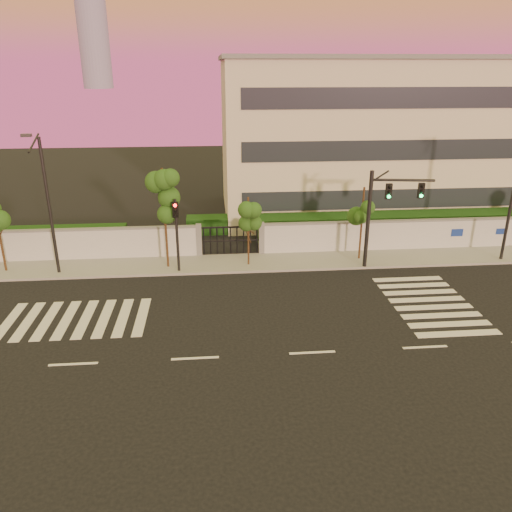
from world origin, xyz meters
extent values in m
plane|color=black|center=(0.00, 0.00, 0.00)|extent=(120.00, 120.00, 0.00)
cube|color=gray|center=(0.00, 10.50, 0.07)|extent=(60.00, 3.00, 0.15)
cube|color=#B7B9BF|center=(14.50, 12.00, 1.00)|extent=(31.00, 0.30, 2.00)
cube|color=slate|center=(14.50, 12.00, 2.06)|extent=(31.00, 0.36, 0.12)
cube|color=slate|center=(-5.00, 12.00, 1.10)|extent=(0.35, 0.35, 2.20)
cube|color=slate|center=(-1.00, 12.00, 1.10)|extent=(0.35, 0.35, 2.20)
cube|color=#123610|center=(9.00, 14.50, 0.90)|extent=(20.00, 2.00, 1.80)
cube|color=#123610|center=(-16.00, 14.50, 0.70)|extent=(12.00, 1.80, 1.40)
cube|color=#123610|center=(-3.00, 17.00, 0.60)|extent=(6.00, 1.50, 1.20)
cube|color=beige|center=(9.00, 22.00, 6.00)|extent=(24.00, 12.00, 12.00)
cube|color=#262D38|center=(9.00, 15.98, 2.50)|extent=(22.00, 0.08, 1.40)
cube|color=#262D38|center=(9.00, 15.98, 6.00)|extent=(22.00, 0.08, 1.40)
cube|color=#262D38|center=(9.00, 15.98, 9.50)|extent=(22.00, 0.08, 1.40)
cube|color=slate|center=(9.00, 22.00, 12.10)|extent=(24.40, 12.40, 0.30)
cube|color=silver|center=(-14.00, 4.00, 0.01)|extent=(0.50, 4.00, 0.02)
cube|color=silver|center=(-13.10, 4.00, 0.01)|extent=(0.50, 4.00, 0.02)
cube|color=silver|center=(-12.20, 4.00, 0.01)|extent=(0.50, 4.00, 0.02)
cube|color=silver|center=(-11.30, 4.00, 0.01)|extent=(0.50, 4.00, 0.02)
cube|color=silver|center=(-10.40, 4.00, 0.01)|extent=(0.50, 4.00, 0.02)
cube|color=silver|center=(-9.50, 4.00, 0.01)|extent=(0.50, 4.00, 0.02)
cube|color=silver|center=(-8.60, 4.00, 0.01)|extent=(0.50, 4.00, 0.02)
cube|color=silver|center=(-7.70, 4.00, 0.01)|extent=(0.50, 4.00, 0.02)
cube|color=silver|center=(7.00, 1.00, 0.01)|extent=(4.00, 0.50, 0.02)
cube|color=silver|center=(7.00, 1.90, 0.01)|extent=(4.00, 0.50, 0.02)
cube|color=silver|center=(7.00, 2.80, 0.01)|extent=(4.00, 0.50, 0.02)
cube|color=silver|center=(7.00, 3.70, 0.01)|extent=(4.00, 0.50, 0.02)
cube|color=silver|center=(7.00, 4.60, 0.01)|extent=(4.00, 0.50, 0.02)
cube|color=silver|center=(7.00, 5.50, 0.01)|extent=(4.00, 0.50, 0.02)
cube|color=silver|center=(7.00, 6.40, 0.01)|extent=(4.00, 0.50, 0.02)
cube|color=silver|center=(7.00, 7.30, 0.01)|extent=(4.00, 0.50, 0.02)
cube|color=silver|center=(-10.00, 0.00, 0.01)|extent=(2.00, 0.15, 0.01)
cube|color=silver|center=(-5.00, 0.00, 0.01)|extent=(2.00, 0.15, 0.01)
cube|color=silver|center=(0.00, 0.00, 0.01)|extent=(2.00, 0.15, 0.01)
cube|color=silver|center=(5.00, 0.00, 0.01)|extent=(2.00, 0.15, 0.01)
cylinder|color=#382314|center=(-16.42, 10.39, 2.14)|extent=(0.13, 0.13, 4.28)
sphere|color=#184112|center=(-16.05, 10.60, 2.78)|extent=(0.89, 0.89, 0.89)
cylinder|color=#382314|center=(-6.86, 10.17, 3.06)|extent=(0.13, 0.13, 6.13)
sphere|color=#184112|center=(-6.86, 10.17, 4.90)|extent=(1.20, 1.20, 1.20)
sphere|color=#184112|center=(-6.48, 10.39, 3.98)|extent=(0.92, 0.92, 0.92)
sphere|color=#184112|center=(-7.19, 10.01, 4.29)|extent=(0.87, 0.87, 0.87)
cylinder|color=#382314|center=(-1.98, 10.09, 2.18)|extent=(0.11, 0.11, 4.36)
sphere|color=#184112|center=(-1.98, 10.09, 3.49)|extent=(1.05, 1.05, 1.05)
sphere|color=#184112|center=(-1.65, 10.28, 2.84)|extent=(0.80, 0.80, 0.80)
sphere|color=#184112|center=(-2.27, 9.94, 3.05)|extent=(0.76, 0.76, 0.76)
cylinder|color=#382314|center=(5.04, 10.47, 2.36)|extent=(0.12, 0.12, 4.72)
sphere|color=#184112|center=(5.04, 10.47, 3.77)|extent=(1.11, 1.11, 1.11)
sphere|color=#184112|center=(5.39, 10.67, 3.07)|extent=(0.85, 0.85, 0.85)
sphere|color=#184112|center=(4.73, 10.31, 3.30)|extent=(0.81, 0.81, 0.81)
cylinder|color=black|center=(5.00, 9.16, 2.98)|extent=(0.23, 0.23, 5.97)
cylinder|color=black|center=(6.83, 9.16, 5.39)|extent=(3.64, 0.67, 0.15)
cube|color=black|center=(6.06, 9.11, 4.76)|extent=(0.34, 0.17, 0.87)
sphere|color=#0CF259|center=(6.06, 9.00, 4.49)|extent=(0.19, 0.19, 0.19)
cube|color=black|center=(7.98, 9.11, 4.76)|extent=(0.34, 0.17, 0.87)
sphere|color=#0CF259|center=(7.98, 9.00, 4.49)|extent=(0.19, 0.19, 0.19)
cylinder|color=black|center=(-6.17, 9.46, 2.24)|extent=(0.16, 0.16, 4.49)
cube|color=black|center=(-6.17, 9.41, 3.89)|extent=(0.35, 0.18, 0.90)
sphere|color=red|center=(-6.17, 9.30, 4.17)|extent=(0.20, 0.20, 0.20)
cylinder|color=black|center=(-13.21, 9.84, 3.99)|extent=(0.18, 0.18, 7.97)
cylinder|color=black|center=(-13.21, 8.95, 7.78)|extent=(0.10, 1.91, 0.78)
cube|color=#3F3F44|center=(-13.21, 8.05, 8.27)|extent=(0.50, 0.25, 0.15)
cylinder|color=black|center=(13.93, 9.59, 4.09)|extent=(0.18, 0.18, 8.18)
camera|label=1|loc=(-4.05, -18.21, 11.49)|focal=35.00mm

